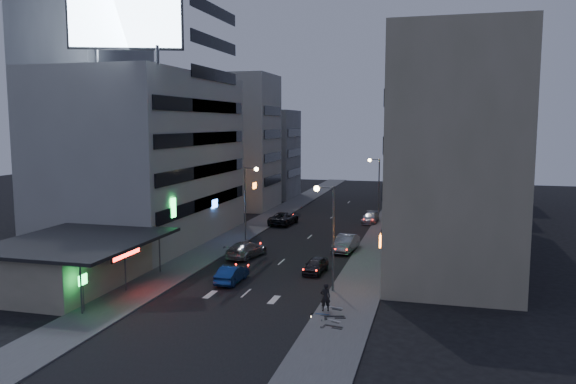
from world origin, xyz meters
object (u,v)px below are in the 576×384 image
(road_car_silver, at_px, (246,249))
(scooter_blue, at_px, (330,307))
(parked_car_left, at_px, (284,218))
(scooter_black_a, at_px, (344,318))
(parked_car_right_far, at_px, (370,218))
(scooter_silver_b, at_px, (344,300))
(parked_car_right_near, at_px, (316,265))
(road_car_blue, at_px, (232,274))
(parked_car_right_mid, at_px, (346,243))
(scooter_silver_a, at_px, (342,314))
(scooter_black_b, at_px, (345,307))
(person, at_px, (325,297))

(road_car_silver, relative_size, scooter_blue, 3.28)
(parked_car_left, relative_size, scooter_black_a, 3.06)
(parked_car_right_far, distance_m, scooter_silver_b, 34.70)
(parked_car_right_near, relative_size, parked_car_right_far, 0.84)
(road_car_blue, xyz_separation_m, scooter_black_a, (10.42, -7.93, -0.02))
(parked_car_right_mid, height_order, parked_car_left, parked_car_right_mid)
(parked_car_left, bearing_deg, scooter_silver_b, 117.00)
(scooter_blue, bearing_deg, scooter_silver_a, -139.43)
(parked_car_right_near, distance_m, scooter_black_b, 11.31)
(scooter_black_a, xyz_separation_m, scooter_silver_b, (-0.58, 3.52, 0.02))
(parked_car_right_mid, relative_size, parked_car_right_far, 1.09)
(parked_car_left, relative_size, scooter_silver_b, 2.94)
(road_car_blue, xyz_separation_m, road_car_silver, (-1.69, 8.43, 0.08))
(parked_car_left, distance_m, road_car_blue, 26.55)
(scooter_black_a, bearing_deg, parked_car_right_mid, 18.26)
(parked_car_right_near, bearing_deg, scooter_silver_b, -62.40)
(road_car_blue, bearing_deg, scooter_silver_a, 146.30)
(person, relative_size, scooter_black_a, 1.05)
(parked_car_left, xyz_separation_m, scooter_black_a, (13.31, -34.33, -0.10))
(parked_car_right_near, distance_m, scooter_silver_b, 9.84)
(parked_car_right_mid, relative_size, person, 2.58)
(person, bearing_deg, parked_car_right_mid, -109.25)
(parked_car_right_near, height_order, road_car_silver, road_car_silver)
(scooter_black_a, xyz_separation_m, scooter_black_b, (-0.28, 2.06, 0.05))
(scooter_silver_b, bearing_deg, scooter_black_a, -158.06)
(scooter_silver_a, bearing_deg, scooter_blue, 61.55)
(parked_car_right_far, relative_size, road_car_silver, 0.86)
(parked_car_left, distance_m, scooter_blue, 34.40)
(scooter_silver_a, distance_m, scooter_silver_b, 2.63)
(scooter_black_a, height_order, scooter_silver_a, scooter_black_a)
(parked_car_left, bearing_deg, scooter_silver_a, 115.84)
(parked_car_right_near, distance_m, road_car_silver, 8.52)
(parked_car_right_near, xyz_separation_m, road_car_blue, (-5.93, -4.61, 0.04))
(parked_car_right_mid, bearing_deg, scooter_black_a, -74.89)
(scooter_black_a, bearing_deg, scooter_blue, 40.45)
(scooter_silver_a, bearing_deg, parked_car_left, 43.60)
(scooter_black_a, bearing_deg, parked_car_right_near, 29.20)
(parked_car_right_far, height_order, road_car_silver, road_car_silver)
(road_car_blue, bearing_deg, scooter_black_b, 150.94)
(parked_car_right_near, height_order, road_car_blue, road_car_blue)
(parked_car_right_mid, distance_m, scooter_black_a, 21.51)
(scooter_silver_a, relative_size, scooter_black_b, 0.80)
(road_car_blue, bearing_deg, parked_car_right_mid, -117.17)
(parked_car_right_far, distance_m, scooter_blue, 36.08)
(parked_car_left, distance_m, scooter_silver_a, 35.87)
(road_car_blue, xyz_separation_m, scooter_blue, (9.16, -5.82, -0.08))
(scooter_black_a, bearing_deg, road_car_silver, 45.99)
(scooter_silver_a, height_order, scooter_black_b, scooter_black_b)
(scooter_blue, bearing_deg, parked_car_right_near, 18.50)
(person, bearing_deg, parked_car_right_near, -98.27)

